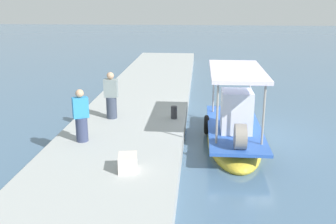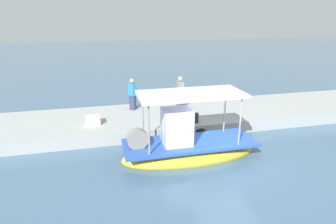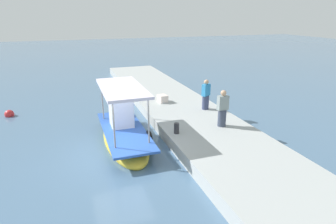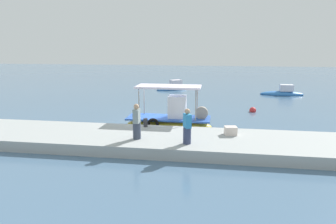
# 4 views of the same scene
# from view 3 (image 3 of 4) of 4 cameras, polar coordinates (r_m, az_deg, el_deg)

# --- Properties ---
(ground_plane) EXTENTS (120.00, 120.00, 0.00)m
(ground_plane) POSITION_cam_3_polar(r_m,az_deg,el_deg) (12.36, -9.68, -8.94)
(ground_plane) COLOR slate
(dock_quay) EXTENTS (36.00, 4.28, 0.57)m
(dock_quay) POSITION_cam_3_polar(r_m,az_deg,el_deg) (13.54, 8.98, -4.96)
(dock_quay) COLOR #A5AAA9
(dock_quay) RESTS_ON ground_plane
(main_fishing_boat) EXTENTS (5.56, 1.99, 3.06)m
(main_fishing_boat) POSITION_cam_3_polar(r_m,az_deg,el_deg) (13.54, -8.83, -4.00)
(main_fishing_boat) COLOR gold
(main_fishing_boat) RESTS_ON ground_plane
(fisherman_near_bollard) EXTENTS (0.40, 0.51, 1.80)m
(fisherman_near_bollard) POSITION_cam_3_polar(r_m,az_deg,el_deg) (13.85, 10.90, 0.39)
(fisherman_near_bollard) COLOR #384053
(fisherman_near_bollard) RESTS_ON dock_quay
(fisherman_by_crate) EXTENTS (0.51, 0.56, 1.73)m
(fisherman_by_crate) POSITION_cam_3_polar(r_m,az_deg,el_deg) (16.21, 7.61, 3.22)
(fisherman_by_crate) COLOR #343D5D
(fisherman_by_crate) RESTS_ON dock_quay
(mooring_bollard) EXTENTS (0.24, 0.24, 0.49)m
(mooring_bollard) POSITION_cam_3_polar(r_m,az_deg,el_deg) (12.96, 1.73, -3.29)
(mooring_bollard) COLOR #2D2D33
(mooring_bollard) RESTS_ON dock_quay
(cargo_crate) EXTENTS (0.70, 0.59, 0.45)m
(cargo_crate) POSITION_cam_3_polar(r_m,az_deg,el_deg) (17.56, -1.11, 2.74)
(cargo_crate) COLOR beige
(cargo_crate) RESTS_ON dock_quay
(marker_buoy) EXTENTS (0.53, 0.53, 0.53)m
(marker_buoy) POSITION_cam_3_polar(r_m,az_deg,el_deg) (19.29, -29.30, -0.41)
(marker_buoy) COLOR red
(marker_buoy) RESTS_ON ground_plane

